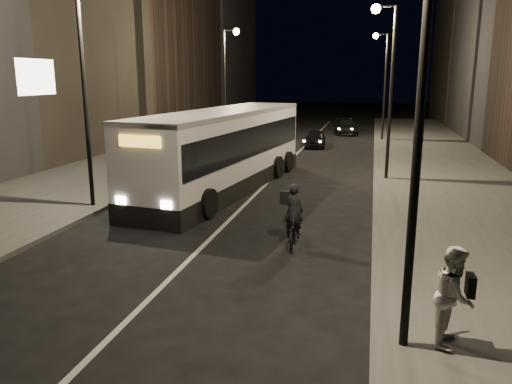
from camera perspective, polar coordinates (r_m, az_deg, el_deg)
The scene contains 15 objects.
ground at distance 14.60m, azimuth -7.12°, elevation -7.18°, with size 180.00×180.00×0.00m, color black.
sidewalk_right at distance 27.52m, azimuth 20.58°, elevation 1.88°, with size 7.00×70.00×0.16m, color #3C3D3A.
sidewalk_left at distance 30.36m, azimuth -13.13°, elevation 3.35°, with size 7.00×70.00×0.16m, color #3C3D3A.
building_row_left at distance 46.66m, azimuth -14.38°, elevation 20.05°, with size 8.00×61.00×22.00m, color black.
streetlight_right_near at distance 8.84m, azimuth 16.90°, elevation 14.70°, with size 1.20×0.44×8.12m.
streetlight_right_mid at distance 24.83m, azimuth 14.70°, elevation 13.43°, with size 1.20×0.44×8.12m.
streetlight_right_far at distance 40.82m, azimuth 14.23°, elevation 13.16°, with size 1.20×0.44×8.12m.
streetlight_left_near at distance 19.66m, azimuth -18.53°, elevation 13.40°, with size 1.20×0.44×8.12m.
streetlight_left_far at distance 36.28m, azimuth -3.22°, elevation 13.58°, with size 1.20×0.44×8.12m.
city_bus at distance 22.52m, azimuth -3.61°, elevation 5.19°, with size 4.51×13.50×3.58m.
cyclist_on_bicycle at distance 15.01m, azimuth 4.31°, elevation -3.87°, with size 0.74×1.77×1.99m.
pedestrian_woman at distance 10.02m, azimuth 21.70°, elevation -10.95°, with size 0.92×0.72×1.89m, color silver.
car_near at distance 36.80m, azimuth 6.80°, elevation 6.09°, with size 1.43×3.57×1.22m, color black.
car_mid at distance 42.33m, azimuth 1.60°, elevation 7.24°, with size 1.53×4.40×1.45m, color #39393B.
car_far at distance 45.62m, azimuth 10.32°, elevation 7.36°, with size 1.83×4.49×1.30m, color black.
Camera 1 is at (4.84, -12.82, 5.03)m, focal length 35.00 mm.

